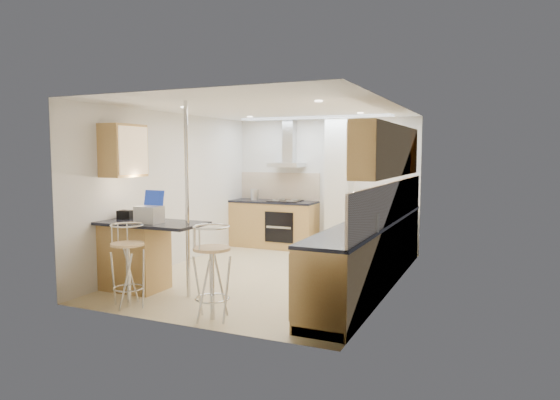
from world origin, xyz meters
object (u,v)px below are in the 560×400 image
at_px(bar_stool_end, 212,272).
at_px(laptop, 149,215).
at_px(bread_bin, 366,221).
at_px(microwave, 368,212).
at_px(bar_stool_near, 128,265).

bearing_deg(bar_stool_end, laptop, 111.39).
distance_m(bar_stool_end, bread_bin, 1.96).
bearing_deg(microwave, bread_bin, 172.30).
bearing_deg(bar_stool_end, bar_stool_near, 134.47).
relative_size(laptop, bar_stool_near, 0.32).
height_order(microwave, bar_stool_near, microwave).
height_order(microwave, laptop, microwave).
bearing_deg(bread_bin, laptop, -176.16).
bearing_deg(bar_stool_near, microwave, 50.91).
xyz_separation_m(microwave, bar_stool_end, (-1.29, -1.82, -0.54)).
relative_size(microwave, laptop, 1.70).
bearing_deg(laptop, bar_stool_end, -22.09).
distance_m(bar_stool_near, bar_stool_end, 1.18).
distance_m(laptop, bar_stool_near, 0.78).
bearing_deg(bar_stool_near, bar_stool_end, 14.47).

